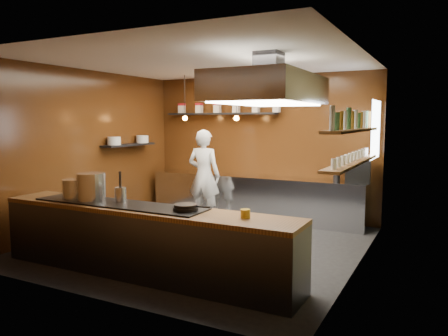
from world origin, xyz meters
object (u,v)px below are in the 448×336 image
Objects in this scene: stockpot_small at (73,189)px; espresso_machine at (358,171)px; chef at (204,176)px; extractor_hood at (268,88)px; stockpot_large at (91,187)px.

stockpot_small is 5.03m from espresso_machine.
chef is at bearing 83.24° from stockpot_small.
extractor_hood is 3.13m from stockpot_small.
extractor_hood is at bearing 29.59° from stockpot_large.
stockpot_small is (-0.33, -0.02, -0.05)m from stockpot_large.
espresso_machine is at bearing 49.15° from stockpot_small.
espresso_machine is (2.96, 3.79, -0.01)m from stockpot_large.
chef is at bearing 138.43° from extractor_hood.
stockpot_small is 3.15m from chef.
stockpot_large is (-2.16, -1.23, -1.37)m from extractor_hood.
extractor_hood is at bearing 26.59° from stockpot_small.
stockpot_small is (-2.49, -1.25, -1.42)m from extractor_hood.
extractor_hood is 3.24m from chef.
stockpot_large is 1.33× the size of stockpot_small.
stockpot_large is 0.21× the size of chef.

